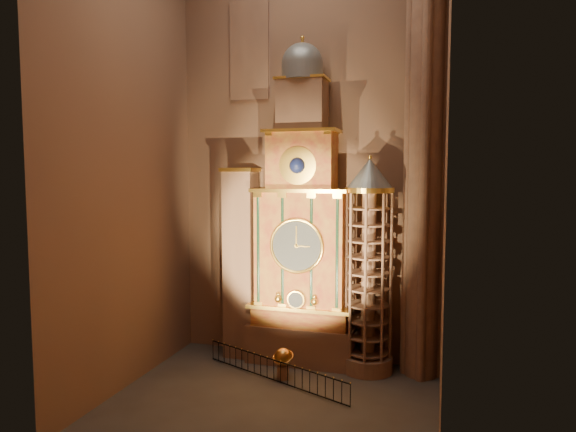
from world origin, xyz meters
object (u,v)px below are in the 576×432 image
(astronomical_clock, at_px, (302,236))
(iron_railing, at_px, (274,370))
(stair_turret, at_px, (369,267))
(portrait_tower, at_px, (241,262))
(celestial_globe, at_px, (283,361))

(astronomical_clock, distance_m, iron_railing, 6.79)
(stair_turret, bearing_deg, iron_railing, -147.15)
(astronomical_clock, relative_size, iron_railing, 2.10)
(portrait_tower, height_order, stair_turret, stair_turret)
(astronomical_clock, distance_m, stair_turret, 3.78)
(iron_railing, bearing_deg, portrait_tower, 133.97)
(astronomical_clock, height_order, iron_railing, astronomical_clock)
(stair_turret, relative_size, celestial_globe, 7.13)
(astronomical_clock, xyz_separation_m, stair_turret, (3.50, -0.26, -1.41))
(astronomical_clock, bearing_deg, stair_turret, -4.30)
(portrait_tower, relative_size, iron_railing, 1.28)
(astronomical_clock, relative_size, stair_turret, 1.55)
(stair_turret, bearing_deg, portrait_tower, 177.67)
(astronomical_clock, height_order, stair_turret, astronomical_clock)
(astronomical_clock, distance_m, celestial_globe, 6.27)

